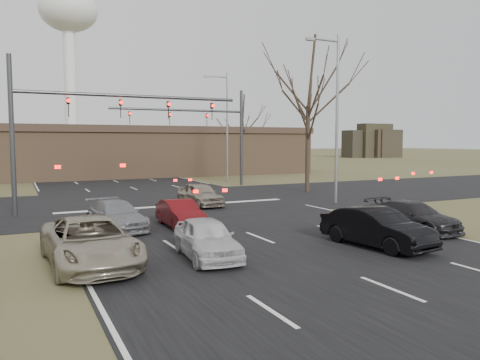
# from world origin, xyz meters

# --- Properties ---
(ground) EXTENTS (360.00, 360.00, 0.00)m
(ground) POSITION_xyz_m (0.00, 0.00, 0.00)
(ground) COLOR #4C4D29
(ground) RESTS_ON ground
(road_main) EXTENTS (14.00, 300.00, 0.02)m
(road_main) POSITION_xyz_m (0.00, 60.00, 0.01)
(road_main) COLOR black
(road_main) RESTS_ON ground
(road_cross) EXTENTS (200.00, 14.00, 0.02)m
(road_cross) POSITION_xyz_m (0.00, 15.00, 0.01)
(road_cross) COLOR black
(road_cross) RESTS_ON ground
(building) EXTENTS (42.40, 10.40, 5.30)m
(building) POSITION_xyz_m (2.00, 38.00, 2.67)
(building) COLOR brown
(building) RESTS_ON ground
(water_tower) EXTENTS (15.00, 15.00, 44.50)m
(water_tower) POSITION_xyz_m (6.00, 120.00, 35.47)
(water_tower) COLOR silver
(water_tower) RESTS_ON ground
(mast_arm_near) EXTENTS (12.12, 0.24, 8.00)m
(mast_arm_near) POSITION_xyz_m (-5.23, 13.00, 5.07)
(mast_arm_near) COLOR #383A3D
(mast_arm_near) RESTS_ON ground
(mast_arm_far) EXTENTS (11.12, 0.24, 8.00)m
(mast_arm_far) POSITION_xyz_m (6.18, 23.00, 5.02)
(mast_arm_far) COLOR #383A3D
(mast_arm_far) RESTS_ON ground
(streetlight_right_near) EXTENTS (2.34, 0.25, 10.00)m
(streetlight_right_near) POSITION_xyz_m (8.82, 10.00, 5.59)
(streetlight_right_near) COLOR gray
(streetlight_right_near) RESTS_ON ground
(streetlight_right_far) EXTENTS (2.34, 0.25, 10.00)m
(streetlight_right_far) POSITION_xyz_m (9.32, 27.00, 5.59)
(streetlight_right_far) COLOR gray
(streetlight_right_far) RESTS_ON ground
(tree_right_near) EXTENTS (6.90, 6.90, 11.50)m
(tree_right_near) POSITION_xyz_m (11.00, 16.00, 8.90)
(tree_right_near) COLOR black
(tree_right_near) RESTS_ON ground
(tree_right_far) EXTENTS (5.40, 5.40, 9.00)m
(tree_right_far) POSITION_xyz_m (15.00, 35.00, 6.96)
(tree_right_far) COLOR black
(tree_right_far) RESTS_ON ground
(car_silver_suv) EXTENTS (2.64, 5.34, 1.46)m
(car_silver_suv) POSITION_xyz_m (-6.50, 1.72, 0.73)
(car_silver_suv) COLOR #A29A83
(car_silver_suv) RESTS_ON ground
(car_white_sedan) EXTENTS (1.89, 3.96, 1.31)m
(car_white_sedan) POSITION_xyz_m (-3.00, 1.02, 0.65)
(car_white_sedan) COLOR silver
(car_white_sedan) RESTS_ON ground
(car_black_hatch) EXTENTS (2.02, 4.41, 1.40)m
(car_black_hatch) POSITION_xyz_m (3.00, -0.14, 0.70)
(car_black_hatch) COLOR black
(car_black_hatch) RESTS_ON ground
(car_charcoal_sedan) EXTENTS (2.05, 4.36, 1.23)m
(car_charcoal_sedan) POSITION_xyz_m (6.50, 1.52, 0.62)
(car_charcoal_sedan) COLOR black
(car_charcoal_sedan) RESTS_ON ground
(car_grey_ahead) EXTENTS (2.26, 4.41, 1.23)m
(car_grey_ahead) POSITION_xyz_m (-4.64, 7.22, 0.61)
(car_grey_ahead) COLOR gray
(car_grey_ahead) RESTS_ON ground
(car_red_ahead) EXTENTS (1.27, 3.62, 1.19)m
(car_red_ahead) POSITION_xyz_m (-2.02, 6.55, 0.60)
(car_red_ahead) COLOR #540C0F
(car_red_ahead) RESTS_ON ground
(car_silver_ahead) EXTENTS (1.84, 4.06, 1.35)m
(car_silver_ahead) POSITION_xyz_m (1.20, 12.50, 0.68)
(car_silver_ahead) COLOR gray
(car_silver_ahead) RESTS_ON ground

